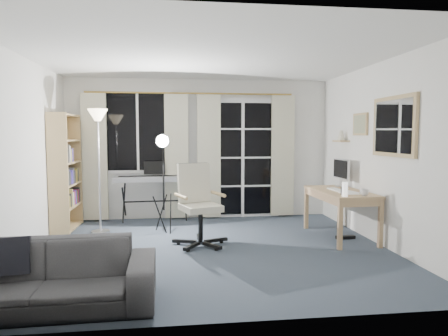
{
  "coord_description": "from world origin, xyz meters",
  "views": [
    {
      "loc": [
        -0.43,
        -4.94,
        1.45
      ],
      "look_at": [
        0.22,
        0.35,
        1.0
      ],
      "focal_mm": 32.0,
      "sensor_mm": 36.0,
      "label": 1
    }
  ],
  "objects_px": {
    "keyboard_piano": "(155,179)",
    "sofa": "(40,265)",
    "torchiere_lamp": "(98,134)",
    "studio_light": "(163,152)",
    "office_chair": "(197,197)",
    "bookshelf": "(63,175)",
    "monitor": "(341,170)",
    "desk": "(340,196)",
    "mug": "(364,192)"
  },
  "relations": [
    {
      "from": "torchiere_lamp",
      "to": "sofa",
      "type": "relative_size",
      "value": 0.97
    },
    {
      "from": "keyboard_piano",
      "to": "desk",
      "type": "relative_size",
      "value": 1.04
    },
    {
      "from": "torchiere_lamp",
      "to": "studio_light",
      "type": "bearing_deg",
      "value": -7.62
    },
    {
      "from": "torchiere_lamp",
      "to": "office_chair",
      "type": "distance_m",
      "value": 1.79
    },
    {
      "from": "bookshelf",
      "to": "studio_light",
      "type": "distance_m",
      "value": 1.62
    },
    {
      "from": "sofa",
      "to": "office_chair",
      "type": "bearing_deg",
      "value": 51.12
    },
    {
      "from": "bookshelf",
      "to": "monitor",
      "type": "height_order",
      "value": "bookshelf"
    },
    {
      "from": "torchiere_lamp",
      "to": "office_chair",
      "type": "xyz_separation_m",
      "value": [
        1.39,
        -0.75,
        -0.84
      ]
    },
    {
      "from": "office_chair",
      "to": "monitor",
      "type": "relative_size",
      "value": 2.23
    },
    {
      "from": "bookshelf",
      "to": "keyboard_piano",
      "type": "xyz_separation_m",
      "value": [
        1.35,
        0.33,
        -0.13
      ]
    },
    {
      "from": "keyboard_piano",
      "to": "monitor",
      "type": "height_order",
      "value": "monitor"
    },
    {
      "from": "monitor",
      "to": "keyboard_piano",
      "type": "bearing_deg",
      "value": 160.91
    },
    {
      "from": "bookshelf",
      "to": "monitor",
      "type": "relative_size",
      "value": 3.68
    },
    {
      "from": "bookshelf",
      "to": "studio_light",
      "type": "xyz_separation_m",
      "value": [
        1.52,
        -0.44,
        0.35
      ]
    },
    {
      "from": "bookshelf",
      "to": "monitor",
      "type": "distance_m",
      "value": 4.23
    },
    {
      "from": "desk",
      "to": "sofa",
      "type": "distance_m",
      "value": 3.94
    },
    {
      "from": "sofa",
      "to": "desk",
      "type": "bearing_deg",
      "value": 27.61
    },
    {
      "from": "monitor",
      "to": "sofa",
      "type": "height_order",
      "value": "monitor"
    },
    {
      "from": "office_chair",
      "to": "torchiere_lamp",
      "type": "bearing_deg",
      "value": 132.61
    },
    {
      "from": "office_chair",
      "to": "sofa",
      "type": "height_order",
      "value": "office_chair"
    },
    {
      "from": "studio_light",
      "to": "sofa",
      "type": "xyz_separation_m",
      "value": [
        -0.94,
        -2.48,
        -0.83
      ]
    },
    {
      "from": "torchiere_lamp",
      "to": "studio_light",
      "type": "relative_size",
      "value": 1.22
    },
    {
      "from": "torchiere_lamp",
      "to": "office_chair",
      "type": "bearing_deg",
      "value": -28.41
    },
    {
      "from": "office_chair",
      "to": "desk",
      "type": "height_order",
      "value": "office_chair"
    },
    {
      "from": "studio_light",
      "to": "desk",
      "type": "distance_m",
      "value": 2.61
    },
    {
      "from": "torchiere_lamp",
      "to": "studio_light",
      "type": "xyz_separation_m",
      "value": [
        0.93,
        -0.12,
        -0.27
      ]
    },
    {
      "from": "bookshelf",
      "to": "desk",
      "type": "xyz_separation_m",
      "value": [
        4.0,
        -0.99,
        -0.26
      ]
    },
    {
      "from": "bookshelf",
      "to": "desk",
      "type": "relative_size",
      "value": 1.4
    },
    {
      "from": "desk",
      "to": "mug",
      "type": "height_order",
      "value": "mug"
    },
    {
      "from": "keyboard_piano",
      "to": "office_chair",
      "type": "xyz_separation_m",
      "value": [
        0.62,
        -1.4,
        -0.08
      ]
    },
    {
      "from": "keyboard_piano",
      "to": "torchiere_lamp",
      "type": "bearing_deg",
      "value": -142.72
    },
    {
      "from": "keyboard_piano",
      "to": "mug",
      "type": "xyz_separation_m",
      "value": [
        2.75,
        -1.82,
        0.01
      ]
    },
    {
      "from": "desk",
      "to": "sofa",
      "type": "xyz_separation_m",
      "value": [
        -3.43,
        -1.93,
        -0.22
      ]
    },
    {
      "from": "bookshelf",
      "to": "office_chair",
      "type": "xyz_separation_m",
      "value": [
        1.98,
        -1.06,
        -0.21
      ]
    },
    {
      "from": "mug",
      "to": "torchiere_lamp",
      "type": "bearing_deg",
      "value": 161.51
    },
    {
      "from": "mug",
      "to": "monitor",
      "type": "bearing_deg",
      "value": 84.18
    },
    {
      "from": "monitor",
      "to": "mug",
      "type": "height_order",
      "value": "monitor"
    },
    {
      "from": "desk",
      "to": "monitor",
      "type": "relative_size",
      "value": 2.63
    },
    {
      "from": "office_chair",
      "to": "monitor",
      "type": "height_order",
      "value": "monitor"
    },
    {
      "from": "studio_light",
      "to": "sofa",
      "type": "bearing_deg",
      "value": -107.63
    },
    {
      "from": "office_chair",
      "to": "keyboard_piano",
      "type": "bearing_deg",
      "value": 95.02
    },
    {
      "from": "monitor",
      "to": "desk",
      "type": "bearing_deg",
      "value": -115.7
    },
    {
      "from": "torchiere_lamp",
      "to": "keyboard_piano",
      "type": "xyz_separation_m",
      "value": [
        0.77,
        0.65,
        -0.75
      ]
    },
    {
      "from": "keyboard_piano",
      "to": "monitor",
      "type": "distance_m",
      "value": 2.98
    },
    {
      "from": "bookshelf",
      "to": "office_chair",
      "type": "distance_m",
      "value": 2.25
    },
    {
      "from": "office_chair",
      "to": "sofa",
      "type": "relative_size",
      "value": 0.57
    },
    {
      "from": "studio_light",
      "to": "mug",
      "type": "height_order",
      "value": "studio_light"
    },
    {
      "from": "keyboard_piano",
      "to": "studio_light",
      "type": "distance_m",
      "value": 0.92
    },
    {
      "from": "desk",
      "to": "mug",
      "type": "distance_m",
      "value": 0.53
    },
    {
      "from": "keyboard_piano",
      "to": "sofa",
      "type": "xyz_separation_m",
      "value": [
        -0.78,
        -3.25,
        -0.35
      ]
    }
  ]
}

